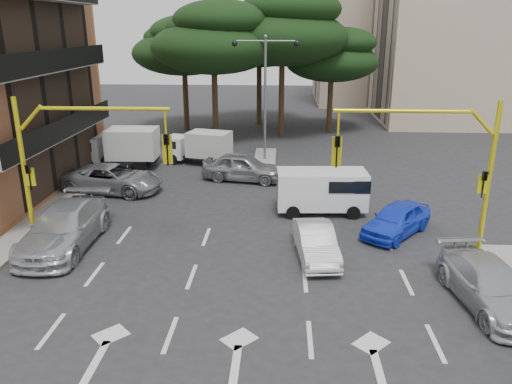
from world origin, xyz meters
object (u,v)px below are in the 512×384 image
box_truck_a (119,148)px  car_silver_cross_a (113,179)px  signal_mast_right (441,159)px  van_white (321,191)px  signal_mast_left (69,154)px  car_silver_wagon (64,227)px  car_silver_cross_b (243,167)px  car_white_hatch (316,242)px  car_silver_parked (490,285)px  box_truck_b (198,147)px  street_lamp_center (265,77)px  car_blue_compact (397,219)px

box_truck_a → car_silver_cross_a: bearing=-167.8°
signal_mast_right → van_white: bearing=128.9°
signal_mast_left → car_silver_cross_a: 7.94m
van_white → box_truck_a: (-12.00, 7.29, 0.20)m
box_truck_a → van_white: bearing=-122.8°
signal_mast_left → car_silver_wagon: signal_mast_left is taller
car_silver_cross_b → car_silver_cross_a: bearing=120.9°
car_white_hatch → car_silver_wagon: 9.94m
car_white_hatch → van_white: size_ratio=0.92×
car_silver_wagon → car_silver_parked: car_silver_wagon is taller
signal_mast_left → car_silver_wagon: size_ratio=1.05×
car_silver_cross_a → car_silver_parked: 18.79m
signal_mast_left → box_truck_a: 12.49m
box_truck_a → box_truck_b: size_ratio=1.17×
signal_mast_left → car_silver_parked: size_ratio=1.27×
street_lamp_center → car_silver_parked: (7.72, -17.34, -4.74)m
box_truck_a → car_silver_wagon: bearing=-174.1°
car_silver_cross_b → box_truck_b: 4.75m
car_silver_cross_b → van_white: (4.09, -4.96, 0.25)m
car_blue_compact → box_truck_a: box_truck_a is taller
car_silver_cross_a → car_silver_cross_b: bearing=-60.2°
car_blue_compact → car_silver_parked: size_ratio=0.83×
car_silver_cross_b → box_truck_b: box_truck_b is taller
signal_mast_right → car_silver_wagon: bearing=178.9°
signal_mast_right → car_silver_cross_a: signal_mast_right is taller
van_white → car_white_hatch: bearing=-9.2°
car_blue_compact → car_silver_wagon: size_ratio=0.69×
van_white → box_truck_a: size_ratio=0.83×
street_lamp_center → van_white: size_ratio=1.88×
car_silver_cross_a → signal_mast_right: bearing=-106.5°
car_silver_wagon → box_truck_a: size_ratio=1.14×
box_truck_a → car_silver_cross_b: bearing=-107.9°
car_silver_parked → car_silver_cross_a: bearing=138.6°
car_silver_parked → box_truck_b: 20.43m
signal_mast_right → signal_mast_left: bearing=180.0°
street_lamp_center → car_silver_cross_a: 11.38m
street_lamp_center → box_truck_b: (-4.24, -0.79, -4.38)m
car_white_hatch → van_white: van_white is taller
car_white_hatch → car_silver_wagon: car_silver_wagon is taller
car_silver_wagon → box_truck_a: (-1.54, 11.74, 0.40)m
signal_mast_right → signal_mast_left: same height
box_truck_b → van_white: bearing=-124.7°
car_silver_cross_b → car_silver_parked: bearing=-135.1°
signal_mast_left → car_white_hatch: signal_mast_left is taller
car_blue_compact → car_silver_parked: 5.84m
street_lamp_center → car_silver_wagon: size_ratio=1.36×
street_lamp_center → box_truck_a: bearing=-167.5°
signal_mast_right → box_truck_b: (-11.04, 13.22, -2.84)m
signal_mast_left → car_silver_cross_a: size_ratio=1.14×
car_white_hatch → car_silver_cross_b: 10.51m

